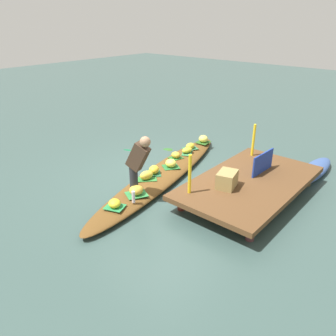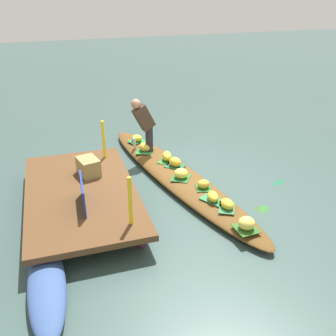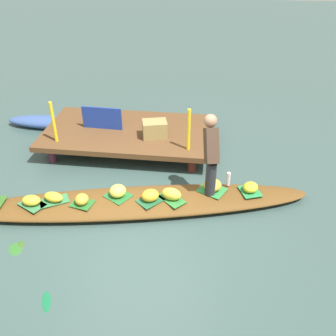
{
  "view_description": "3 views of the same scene",
  "coord_description": "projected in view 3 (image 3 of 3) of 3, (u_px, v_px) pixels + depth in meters",
  "views": [
    {
      "loc": [
        5.04,
        4.52,
        3.34
      ],
      "look_at": [
        0.14,
        0.28,
        0.39
      ],
      "focal_mm": 35.76,
      "sensor_mm": 36.0,
      "label": 1
    },
    {
      "loc": [
        -6.29,
        2.14,
        3.56
      ],
      "look_at": [
        -0.05,
        0.19,
        0.32
      ],
      "focal_mm": 41.0,
      "sensor_mm": 36.0,
      "label": 2
    },
    {
      "loc": [
        1.08,
        -4.59,
        3.7
      ],
      "look_at": [
        0.44,
        0.4,
        0.5
      ],
      "focal_mm": 41.08,
      "sensor_mm": 36.0,
      "label": 3
    }
  ],
  "objects": [
    {
      "name": "canal_water",
      "position": [
        137.0,
        207.0,
        5.95
      ],
      "size": [
        40.0,
        40.0,
        0.0
      ],
      "primitive_type": "plane",
      "color": "#364E49",
      "rests_on": "ground"
    },
    {
      "name": "dock_platform",
      "position": [
        129.0,
        132.0,
        7.39
      ],
      "size": [
        3.2,
        1.8,
        0.37
      ],
      "color": "brown",
      "rests_on": "ground"
    },
    {
      "name": "vendor_boat",
      "position": [
        136.0,
        202.0,
        5.89
      ],
      "size": [
        5.43,
        1.95,
        0.19
      ],
      "primitive_type": "ellipsoid",
      "rotation": [
        0.0,
        0.0,
        0.22
      ],
      "color": "brown",
      "rests_on": "ground"
    },
    {
      "name": "moored_boat",
      "position": [
        50.0,
        122.0,
        8.23
      ],
      "size": [
        1.87,
        0.48,
        0.24
      ],
      "primitive_type": "ellipsoid",
      "rotation": [
        0.0,
        0.0,
        0.0
      ],
      "color": "#38538D",
      "rests_on": "ground"
    },
    {
      "name": "leaf_mat_0",
      "position": [
        54.0,
        201.0,
        5.76
      ],
      "size": [
        0.48,
        0.42,
        0.01
      ],
      "primitive_type": "cube",
      "rotation": [
        0.0,
        0.0,
        0.54
      ],
      "color": "#327544",
      "rests_on": "vendor_boat"
    },
    {
      "name": "banana_bunch_0",
      "position": [
        53.0,
        197.0,
        5.73
      ],
      "size": [
        0.33,
        0.24,
        0.14
      ],
      "primitive_type": "ellipsoid",
      "rotation": [
        0.0,
        0.0,
        6.07
      ],
      "color": "gold",
      "rests_on": "vendor_boat"
    },
    {
      "name": "leaf_mat_1",
      "position": [
        118.0,
        196.0,
        5.88
      ],
      "size": [
        0.47,
        0.46,
        0.01
      ],
      "primitive_type": "cube",
      "rotation": [
        0.0,
        0.0,
        2.57
      ],
      "color": "#24662D",
      "rests_on": "vendor_boat"
    },
    {
      "name": "banana_bunch_1",
      "position": [
        118.0,
        191.0,
        5.83
      ],
      "size": [
        0.34,
        0.34,
        0.19
      ],
      "primitive_type": "ellipsoid",
      "rotation": [
        0.0,
        0.0,
        4.19
      ],
      "color": "#F9E64E",
      "rests_on": "vendor_boat"
    },
    {
      "name": "leaf_mat_2",
      "position": [
        32.0,
        204.0,
        5.69
      ],
      "size": [
        0.46,
        0.4,
        0.01
      ],
      "primitive_type": "cube",
      "rotation": [
        0.0,
        0.0,
        2.65
      ],
      "color": "#327143",
      "rests_on": "vendor_boat"
    },
    {
      "name": "banana_bunch_2",
      "position": [
        31.0,
        200.0,
        5.65
      ],
      "size": [
        0.28,
        0.2,
        0.15
      ],
      "primitive_type": "ellipsoid",
      "rotation": [
        0.0,
        0.0,
        6.28
      ],
      "color": "gold",
      "rests_on": "vendor_boat"
    },
    {
      "name": "leaf_mat_3",
      "position": [
        82.0,
        203.0,
        5.71
      ],
      "size": [
        0.36,
        0.33,
        0.01
      ],
      "primitive_type": "cube",
      "rotation": [
        0.0,
        0.0,
        2.91
      ],
      "color": "#266425",
      "rests_on": "vendor_boat"
    },
    {
      "name": "banana_bunch_3",
      "position": [
        82.0,
        199.0,
        5.67
      ],
      "size": [
        0.22,
        0.24,
        0.16
      ],
      "primitive_type": "ellipsoid",
      "rotation": [
        0.0,
        0.0,
        4.82
      ],
      "color": "gold",
      "rests_on": "vendor_boat"
    },
    {
      "name": "leaf_mat_5",
      "position": [
        150.0,
        200.0,
        5.78
      ],
      "size": [
        0.45,
        0.46,
        0.01
      ],
      "primitive_type": "cube",
      "rotation": [
        0.0,
        0.0,
        0.85
      ],
      "color": "#215C35",
      "rests_on": "vendor_boat"
    },
    {
      "name": "banana_bunch_5",
      "position": [
        150.0,
        195.0,
        5.73
      ],
      "size": [
        0.33,
        0.31,
        0.18
      ],
      "primitive_type": "ellipsoid",
      "rotation": [
        0.0,
        0.0,
        3.58
      ],
      "color": "yellow",
      "rests_on": "vendor_boat"
    },
    {
      "name": "leaf_mat_6",
      "position": [
        172.0,
        199.0,
        5.8
      ],
      "size": [
        0.48,
        0.47,
        0.01
      ],
      "primitive_type": "cube",
      "rotation": [
        0.0,
        0.0,
        2.4
      ],
      "color": "#2E7631",
      "rests_on": "vendor_boat"
    },
    {
      "name": "banana_bunch_6",
      "position": [
        172.0,
        194.0,
        5.75
      ],
      "size": [
        0.34,
        0.25,
        0.19
      ],
      "primitive_type": "ellipsoid",
      "rotation": [
        0.0,
        0.0,
        6.04
      ],
      "color": "yellow",
      "rests_on": "vendor_boat"
    },
    {
      "name": "leaf_mat_7",
      "position": [
        250.0,
        191.0,
        5.97
      ],
      "size": [
        0.39,
        0.42,
        0.01
      ],
      "primitive_type": "cube",
      "rotation": [
        0.0,
        0.0,
        1.93
      ],
      "color": "#278144",
      "rests_on": "vendor_boat"
    },
    {
      "name": "banana_bunch_7",
      "position": [
        250.0,
        187.0,
        5.93
      ],
      "size": [
        0.33,
        0.33,
        0.15
      ],
      "primitive_type": "ellipsoid",
      "rotation": [
        0.0,
        0.0,
        0.89
      ],
      "color": "yellow",
      "rests_on": "vendor_boat"
    },
    {
      "name": "leaf_mat_8",
      "position": [
        212.0,
        190.0,
        6.0
      ],
      "size": [
        0.5,
        0.48,
        0.01
      ],
      "primitive_type": "cube",
      "rotation": [
        0.0,
        0.0,
        2.68
      ],
      "color": "#2E813D",
      "rests_on": "vendor_boat"
    },
    {
      "name": "banana_bunch_8",
      "position": [
        212.0,
        185.0,
        5.95
      ],
      "size": [
        0.28,
        0.26,
        0.19
      ],
      "primitive_type": "ellipsoid",
      "rotation": [
        0.0,
        0.0,
        0.01
      ],
      "color": "gold",
      "rests_on": "vendor_boat"
    },
    {
      "name": "vendor_person",
      "position": [
        211.0,
        151.0,
        5.65
      ],
      "size": [
        0.28,
        0.52,
        1.2
      ],
      "color": "#28282D",
      "rests_on": "vendor_boat"
    },
    {
      "name": "water_bottle",
      "position": [
        228.0,
        179.0,
        6.06
      ],
      "size": [
        0.06,
        0.06,
        0.23
      ],
      "primitive_type": "cylinder",
      "color": "silver",
      "rests_on": "vendor_boat"
    },
    {
      "name": "market_banner",
      "position": [
        102.0,
        118.0,
        7.3
      ],
      "size": [
        0.77,
        0.06,
        0.43
      ],
      "primitive_type": "cube",
      "rotation": [
        0.0,
        0.0,
        -0.04
      ],
      "color": "navy",
      "rests_on": "dock_platform"
    },
    {
      "name": "railing_post_west",
      "position": [
        53.0,
        122.0,
        6.79
      ],
      "size": [
        0.06,
        0.06,
        0.76
      ],
      "primitive_type": "cylinder",
      "color": "yellow",
      "rests_on": "dock_platform"
    },
    {
      "name": "railing_post_east",
      "position": [
        189.0,
        130.0,
        6.53
      ],
      "size": [
        0.06,
        0.06,
        0.76
      ],
      "primitive_type": "cylinder",
      "color": "yellow",
      "rests_on": "dock_platform"
    },
    {
      "name": "produce_crate",
      "position": [
        155.0,
        129.0,
        7.05
      ],
      "size": [
        0.51,
        0.42,
        0.31
      ],
      "primitive_type": "cube",
      "rotation": [
        0.0,
        0.0,
        0.25
      ],
      "color": "olive",
      "rests_on": "dock_platform"
    },
    {
      "name": "drifting_plant_0",
      "position": [
        46.0,
        302.0,
        4.45
      ],
      "size": [
        0.21,
        0.32,
        0.01
      ],
      "primitive_type": "ellipsoid",
      "rotation": [
        0.0,
        0.0,
        1.98
      ],
      "color": "#156238",
      "rests_on": "ground"
    },
    {
      "name": "drifting_plant_1",
      "position": [
        15.0,
        249.0,
        5.18
      ],
      "size": [
        0.29,
        0.31,
        0.01
      ],
      "primitive_type": "ellipsoid",
      "rotation": [
        0.0,
        0.0,
        2.16
      ],
      "color": "#2C6526",
      "rests_on": "ground"
    },
    {
      "name": "drifting_plant_2",
      "position": [
        20.0,
        245.0,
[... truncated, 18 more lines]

